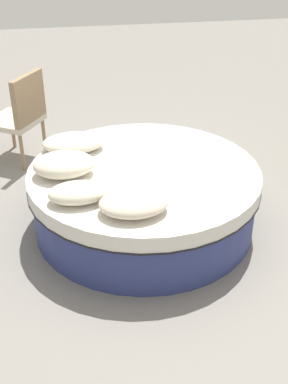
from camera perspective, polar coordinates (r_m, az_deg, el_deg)
ground_plane at (r=4.48m, az=-0.00°, el=-3.66°), size 16.00×16.00×0.00m
round_bed at (r=4.32m, az=-0.00°, el=-0.55°), size 1.98×1.98×0.56m
throw_pillow_0 at (r=4.54m, az=-8.12°, el=5.65°), size 0.56×0.37×0.14m
throw_pillow_1 at (r=4.12m, az=-9.19°, el=3.15°), size 0.51×0.39×0.18m
throw_pillow_2 at (r=3.75m, az=-7.59°, el=-0.07°), size 0.46×0.29×0.14m
throw_pillow_3 at (r=3.59m, az=-1.18°, el=-1.24°), size 0.51×0.39×0.15m
patio_chair at (r=5.50m, az=-13.97°, el=8.87°), size 0.70×0.70×0.98m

